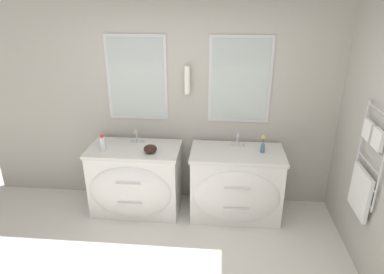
# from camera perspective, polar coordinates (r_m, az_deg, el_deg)

# --- Properties ---
(wall_back) EXTENTS (5.28, 0.15, 2.60)m
(wall_back) POSITION_cam_1_polar(r_m,az_deg,el_deg) (4.24, -0.92, 5.67)
(wall_back) COLOR #B2ADA3
(wall_back) RESTS_ON ground_plane
(wall_right) EXTENTS (0.13, 3.73, 2.60)m
(wall_right) POSITION_cam_1_polar(r_m,az_deg,el_deg) (3.56, 28.50, -0.89)
(wall_right) COLOR #B2ADA3
(wall_right) RESTS_ON ground_plane
(vanity_left) EXTENTS (1.10, 0.68, 0.85)m
(vanity_left) POSITION_cam_1_polar(r_m,az_deg,el_deg) (4.32, -9.40, -7.08)
(vanity_left) COLOR white
(vanity_left) RESTS_ON ground_plane
(vanity_right) EXTENTS (1.10, 0.68, 0.85)m
(vanity_right) POSITION_cam_1_polar(r_m,az_deg,el_deg) (4.20, 7.32, -7.87)
(vanity_right) COLOR white
(vanity_right) RESTS_ON ground_plane
(faucet_left) EXTENTS (0.17, 0.11, 0.18)m
(faucet_left) POSITION_cam_1_polar(r_m,az_deg,el_deg) (4.27, -9.22, 0.09)
(faucet_left) COLOR silver
(faucet_left) RESTS_ON vanity_left
(faucet_right) EXTENTS (0.17, 0.11, 0.18)m
(faucet_right) POSITION_cam_1_polar(r_m,az_deg,el_deg) (4.15, 7.59, -0.50)
(faucet_right) COLOR silver
(faucet_right) RESTS_ON vanity_right
(toiletry_bottle) EXTENTS (0.07, 0.07, 0.19)m
(toiletry_bottle) POSITION_cam_1_polar(r_m,az_deg,el_deg) (4.14, -14.70, -1.01)
(toiletry_bottle) COLOR silver
(toiletry_bottle) RESTS_ON vanity_left
(amenity_bowl) EXTENTS (0.16, 0.16, 0.09)m
(amenity_bowl) POSITION_cam_1_polar(r_m,az_deg,el_deg) (4.00, -6.97, -1.97)
(amenity_bowl) COLOR black
(amenity_bowl) RESTS_ON vanity_left
(flower_vase) EXTENTS (0.05, 0.05, 0.21)m
(flower_vase) POSITION_cam_1_polar(r_m,az_deg,el_deg) (4.04, 11.74, -1.36)
(flower_vase) COLOR teal
(flower_vase) RESTS_ON vanity_right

